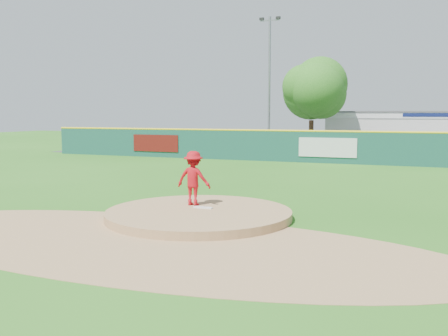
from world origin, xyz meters
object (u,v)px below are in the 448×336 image
at_px(van, 388,147).
at_px(light_pole_left, 269,78).
at_px(deciduous_tree, 312,94).
at_px(pitcher, 194,178).
at_px(pool_building_grp, 423,131).
at_px(playground_slide, 142,142).

distance_m(van, light_pole_left, 11.75).
bearing_deg(deciduous_tree, pitcher, -86.45).
height_order(pool_building_grp, deciduous_tree, deciduous_tree).
xyz_separation_m(pitcher, pool_building_grp, (6.49, 31.31, 0.57)).
bearing_deg(deciduous_tree, playground_slide, -166.74).
xyz_separation_m(pitcher, playground_slide, (-14.73, 21.20, -0.32)).
relative_size(pool_building_grp, deciduous_tree, 2.07).
distance_m(pool_building_grp, light_pole_left, 13.72).
distance_m(pool_building_grp, deciduous_tree, 11.01).
bearing_deg(van, playground_slide, 83.06).
bearing_deg(playground_slide, deciduous_tree, 13.26).
height_order(pitcher, van, pitcher).
xyz_separation_m(pool_building_grp, light_pole_left, (-12.00, -4.99, 4.39)).
bearing_deg(playground_slide, light_pole_left, 29.02).
relative_size(van, deciduous_tree, 0.72).
bearing_deg(deciduous_tree, van, -16.03).
bearing_deg(pool_building_grp, pitcher, -101.72).
bearing_deg(van, light_pole_left, 58.23).
bearing_deg(playground_slide, pool_building_grp, 25.48).
distance_m(pitcher, pool_building_grp, 31.98).
xyz_separation_m(pitcher, van, (4.32, 22.64, -0.34)).
xyz_separation_m(van, playground_slide, (-19.04, -1.44, 0.03)).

